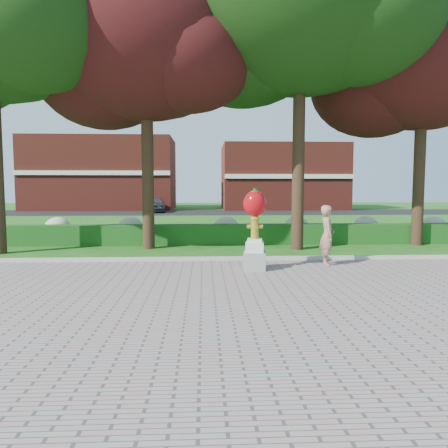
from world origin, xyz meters
The scene contains 14 objects.
ground centered at (0.00, 0.00, 0.00)m, with size 100.00×100.00×0.00m, color #185615.
walkway centered at (0.00, -4.00, 0.02)m, with size 40.00×14.00×0.04m, color gray.
curb centered at (0.00, 3.00, 0.07)m, with size 40.00×0.18×0.15m, color #ADADA5.
lawn_hedge centered at (0.00, 7.00, 0.40)m, with size 24.00×0.70×0.80m, color #123F12.
hydrangea_row centered at (0.57, 8.00, 0.55)m, with size 20.10×1.10×0.99m.
street centered at (0.00, 28.00, 0.01)m, with size 50.00×8.00×0.02m, color black.
building_left centered at (-10.00, 34.00, 3.50)m, with size 14.00×8.00×7.00m, color maroon.
building_right centered at (8.00, 34.00, 3.20)m, with size 12.00×8.00×6.40m, color maroon.
tree_mid_left centered at (-2.10, 6.08, 7.30)m, with size 8.25×7.04×10.69m.
tree_mid_right centered at (3.38, 5.60, 8.63)m, with size 9.75×8.32×12.64m.
tree_far_right centered at (8.40, 6.58, 6.97)m, with size 7.88×6.72×10.21m.
hydrant_sculpture centered at (1.45, 1.48, 1.22)m, with size 0.68×0.68×2.23m.
woman centered at (3.63, 2.09, 0.91)m, with size 0.64×0.42×1.74m, color #A4765E.
parked_car centered at (-4.25, 28.34, 0.70)m, with size 1.61×4.01×1.37m, color #3B3E42.
Camera 1 is at (0.06, -10.32, 2.34)m, focal length 35.00 mm.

